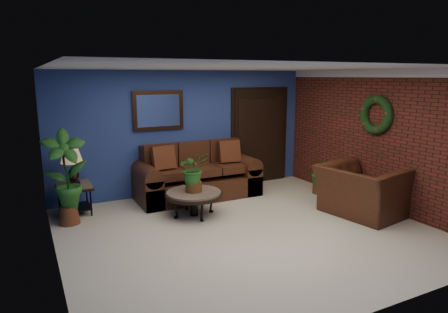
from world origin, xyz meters
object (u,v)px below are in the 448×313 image
side_chair (215,167)px  armchair (362,191)px  end_table (74,191)px  table_lamp (72,162)px  sofa (196,179)px  coffee_table (194,195)px

side_chair → armchair: size_ratio=0.74×
end_table → table_lamp: table_lamp is taller
side_chair → sofa: bearing=-167.6°
coffee_table → armchair: bearing=-26.1°
coffee_table → armchair: armchair is taller
end_table → armchair: armchair is taller
coffee_table → end_table: 2.10m
coffee_table → end_table: end_table is taller
armchair → sofa: bearing=32.7°
sofa → side_chair: sofa is taller
table_lamp → side_chair: bearing=1.5°
sofa → armchair: (2.13, -2.34, 0.08)m
coffee_table → sofa: bearing=65.2°
end_table → side_chair: bearing=1.5°
end_table → side_chair: side_chair is taller
sofa → table_lamp: size_ratio=3.93×
table_lamp → armchair: bearing=-27.4°
table_lamp → sofa: bearing=1.0°
coffee_table → table_lamp: size_ratio=1.62×
coffee_table → armchair: 2.92m
table_lamp → armchair: 5.04m
coffee_table → armchair: size_ratio=0.75×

